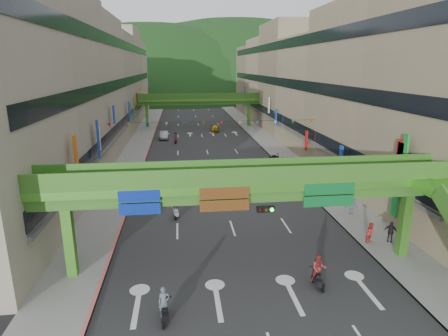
{
  "coord_description": "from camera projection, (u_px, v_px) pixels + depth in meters",
  "views": [
    {
      "loc": [
        -3.98,
        -15.98,
        12.93
      ],
      "look_at": [
        0.0,
        18.0,
        3.5
      ],
      "focal_mm": 30.0,
      "sensor_mm": 36.0,
      "label": 1
    }
  ],
  "objects": [
    {
      "name": "car_yellow",
      "position": [
        215.0,
        128.0,
        75.27
      ],
      "size": [
        2.04,
        4.14,
        1.36
      ],
      "primitive_type": "imported",
      "rotation": [
        0.0,
        0.0,
        -0.11
      ],
      "color": "#BD911A",
      "rests_on": "ground"
    },
    {
      "name": "pedestrian_dark",
      "position": [
        390.0,
        233.0,
        27.91
      ],
      "size": [
        1.0,
        0.83,
        1.59
      ],
      "primitive_type": "imported",
      "rotation": [
        0.0,
        0.0,
        -0.56
      ],
      "color": "black",
      "rests_on": "ground"
    },
    {
      "name": "scooter_rider_mid",
      "position": [
        319.0,
        270.0,
        22.3
      ],
      "size": [
        1.01,
        1.58,
        2.15
      ],
      "color": "black",
      "rests_on": "ground"
    },
    {
      "name": "car_silver",
      "position": [
        164.0,
        135.0,
        67.69
      ],
      "size": [
        1.57,
        4.22,
        1.38
      ],
      "primitive_type": "imported",
      "rotation": [
        0.0,
        0.0,
        0.03
      ],
      "color": "#98989F",
      "rests_on": "ground"
    },
    {
      "name": "ground",
      "position": [
        265.0,
        326.0,
        19.19
      ],
      "size": [
        320.0,
        320.0,
        0.0
      ],
      "primitive_type": "plane",
      "color": "black",
      "rests_on": "ground"
    },
    {
      "name": "curb_right",
      "position": [
        253.0,
        138.0,
        68.06
      ],
      "size": [
        0.2,
        140.0,
        0.18
      ],
      "primitive_type": "cube",
      "color": "gray",
      "rests_on": "ground"
    },
    {
      "name": "pedestrian_red",
      "position": [
        371.0,
        235.0,
        27.74
      ],
      "size": [
        0.94,
        0.85,
        1.57
      ],
      "primitive_type": "imported",
      "rotation": [
        0.0,
        0.0,
        0.42
      ],
      "color": "red",
      "rests_on": "ground"
    },
    {
      "name": "road_slab",
      "position": [
        203.0,
        140.0,
        67.06
      ],
      "size": [
        18.0,
        140.0,
        0.02
      ],
      "primitive_type": "cube",
      "color": "#28282B",
      "rests_on": "ground"
    },
    {
      "name": "parked_scooter_row",
      "position": [
        280.0,
        164.0,
        48.76
      ],
      "size": [
        1.6,
        7.2,
        1.08
      ],
      "color": "black",
      "rests_on": "ground"
    },
    {
      "name": "pedestrian_blue",
      "position": [
        351.0,
        207.0,
        33.04
      ],
      "size": [
        0.88,
        0.64,
        1.73
      ],
      "primitive_type": "imported",
      "rotation": [
        0.0,
        0.0,
        2.98
      ],
      "color": "#394C5B",
      "rests_on": "ground"
    },
    {
      "name": "curb_left",
      "position": [
        152.0,
        140.0,
        66.02
      ],
      "size": [
        0.2,
        140.0,
        0.18
      ],
      "primitive_type": "cube",
      "color": "#CC5959",
      "rests_on": "ground"
    },
    {
      "name": "scooter_rider_far",
      "position": [
        176.0,
        137.0,
        63.8
      ],
      "size": [
        0.89,
        1.6,
        2.04
      ],
      "color": "maroon",
      "rests_on": "ground"
    },
    {
      "name": "bunting_string",
      "position": [
        213.0,
        123.0,
        46.33
      ],
      "size": [
        26.0,
        0.36,
        0.47
      ],
      "color": "black",
      "rests_on": "ground"
    },
    {
      "name": "overpass_near",
      "position": [
        263.0,
        195.0,
        23.06
      ],
      "size": [
        28.0,
        12.27,
        7.1
      ],
      "color": "#4C9E2D",
      "rests_on": "ground"
    },
    {
      "name": "building_row_right",
      "position": [
        308.0,
        85.0,
        66.67
      ],
      "size": [
        12.8,
        95.0,
        19.0
      ],
      "color": "gray",
      "rests_on": "ground"
    },
    {
      "name": "scooter_rider_near",
      "position": [
        164.0,
        306.0,
        19.33
      ],
      "size": [
        0.67,
        1.6,
        1.97
      ],
      "color": "black",
      "rests_on": "ground"
    },
    {
      "name": "sidewalk_right",
      "position": [
        263.0,
        138.0,
        68.28
      ],
      "size": [
        4.0,
        140.0,
        0.15
      ],
      "primitive_type": "cube",
      "color": "gray",
      "rests_on": "ground"
    },
    {
      "name": "sidewalk_left",
      "position": [
        141.0,
        141.0,
        65.81
      ],
      "size": [
        4.0,
        140.0,
        0.15
      ],
      "primitive_type": "cube",
      "color": "gray",
      "rests_on": "ground"
    },
    {
      "name": "overpass_far",
      "position": [
        198.0,
        102.0,
        79.99
      ],
      "size": [
        28.0,
        2.2,
        7.1
      ],
      "color": "#4C9E2D",
      "rests_on": "ground"
    },
    {
      "name": "hill_right",
      "position": [
        235.0,
        91.0,
        194.34
      ],
      "size": [
        208.0,
        176.0,
        128.0
      ],
      "primitive_type": "ellipsoid",
      "color": "#1C4419",
      "rests_on": "ground"
    },
    {
      "name": "hill_left",
      "position": [
        155.0,
        94.0,
        170.7
      ],
      "size": [
        168.0,
        140.0,
        112.0
      ],
      "primitive_type": "ellipsoid",
      "color": "#1C4419",
      "rests_on": "ground"
    },
    {
      "name": "scooter_rider_left",
      "position": [
        176.0,
        206.0,
        32.5
      ],
      "size": [
        1.14,
        1.6,
        2.21
      ],
      "color": "gray",
      "rests_on": "ground"
    },
    {
      "name": "building_row_left",
      "position": [
        89.0,
        87.0,
        62.42
      ],
      "size": [
        12.8,
        95.0,
        19.0
      ],
      "color": "#9E937F",
      "rests_on": "ground"
    }
  ]
}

